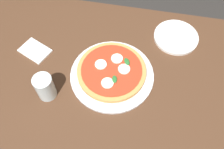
{
  "coord_description": "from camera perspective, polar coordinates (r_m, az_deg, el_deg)",
  "views": [
    {
      "loc": [
        0.04,
        -0.49,
        1.64
      ],
      "look_at": [
        -0.06,
        0.04,
        0.76
      ],
      "focal_mm": 40.14,
      "sensor_mm": 36.0,
      "label": 1
    }
  ],
  "objects": [
    {
      "name": "dining_table",
      "position": [
        1.11,
        2.69,
        -4.95
      ],
      "size": [
        1.55,
        0.91,
        0.75
      ],
      "color": "#4C301E",
      "rests_on": "ground_plane"
    },
    {
      "name": "serving_tray",
      "position": [
        1.04,
        0.0,
        -0.11
      ],
      "size": [
        0.35,
        0.35,
        0.01
      ],
      "primitive_type": "cylinder",
      "color": "silver",
      "rests_on": "dining_table"
    },
    {
      "name": "plate_white",
      "position": [
        1.2,
        14.37,
        8.26
      ],
      "size": [
        0.2,
        0.2,
        0.01
      ],
      "primitive_type": "cylinder",
      "color": "white",
      "rests_on": "dining_table"
    },
    {
      "name": "glass_cup",
      "position": [
        0.99,
        -15.04,
        -2.78
      ],
      "size": [
        0.07,
        0.07,
        0.11
      ],
      "primitive_type": "cylinder",
      "color": "silver",
      "rests_on": "dining_table"
    },
    {
      "name": "napkin",
      "position": [
        1.17,
        -17.14,
        5.21
      ],
      "size": [
        0.16,
        0.13,
        0.01
      ],
      "primitive_type": "cube",
      "rotation": [
        0.0,
        0.0,
        -0.41
      ],
      "color": "white",
      "rests_on": "dining_table"
    },
    {
      "name": "ground_plane",
      "position": [
        1.72,
        1.79,
        -14.67
      ],
      "size": [
        6.0,
        6.0,
        0.0
      ],
      "primitive_type": "plane",
      "color": "#2D2B28"
    },
    {
      "name": "pizza",
      "position": [
        1.03,
        -0.09,
        0.89
      ],
      "size": [
        0.29,
        0.29,
        0.03
      ],
      "color": "tan",
      "rests_on": "serving_tray"
    }
  ]
}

